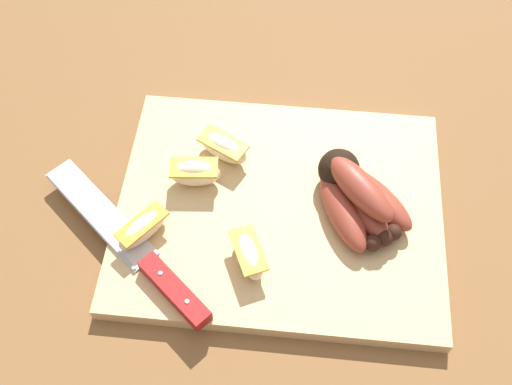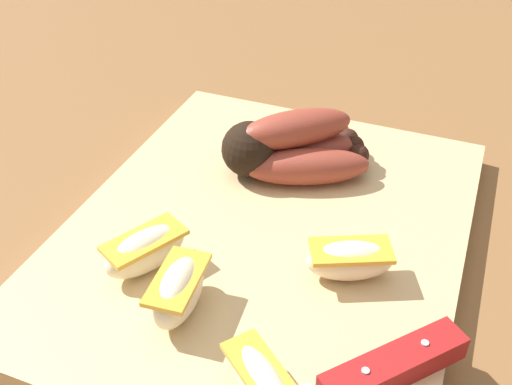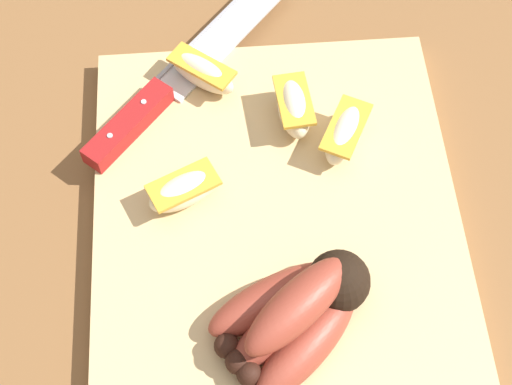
{
  "view_description": "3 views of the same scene",
  "coord_description": "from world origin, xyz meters",
  "views": [
    {
      "loc": [
        0.0,
        -0.39,
        0.64
      ],
      "look_at": [
        -0.03,
        -0.02,
        0.06
      ],
      "focal_mm": 42.57,
      "sensor_mm": 36.0,
      "label": 1
    },
    {
      "loc": [
        -0.37,
        -0.14,
        0.34
      ],
      "look_at": [
        -0.01,
        -0.0,
        0.05
      ],
      "focal_mm": 43.31,
      "sensor_mm": 36.0,
      "label": 2
    },
    {
      "loc": [
        0.28,
        -0.05,
        0.59
      ],
      "look_at": [
        -0.03,
        -0.03,
        0.04
      ],
      "focal_mm": 53.6,
      "sensor_mm": 36.0,
      "label": 3
    }
  ],
  "objects": [
    {
      "name": "cutting_board",
      "position": [
        -0.01,
        -0.01,
        0.01
      ],
      "size": [
        0.39,
        0.31,
        0.02
      ],
      "primitive_type": "cube",
      "color": "tan",
      "rests_on": "ground_plane"
    },
    {
      "name": "apple_wedge_far",
      "position": [
        -0.11,
        0.01,
        0.04
      ],
      "size": [
        0.06,
        0.03,
        0.04
      ],
      "color": "beige",
      "rests_on": "cutting_board"
    },
    {
      "name": "apple_wedge_extra",
      "position": [
        -0.04,
        -0.09,
        0.04
      ],
      "size": [
        0.05,
        0.07,
        0.03
      ],
      "color": "beige",
      "rests_on": "cutting_board"
    },
    {
      "name": "ground_plane",
      "position": [
        0.0,
        0.0,
        0.0
      ],
      "size": [
        6.0,
        6.0,
        0.0
      ],
      "primitive_type": "plane",
      "color": "brown"
    },
    {
      "name": "banana_bunch",
      "position": [
        0.08,
        -0.0,
        0.04
      ],
      "size": [
        0.13,
        0.13,
        0.06
      ],
      "color": "black",
      "rests_on": "cutting_board"
    },
    {
      "name": "apple_wedge_middle",
      "position": [
        -0.08,
        0.05,
        0.04
      ],
      "size": [
        0.07,
        0.05,
        0.03
      ],
      "color": "beige",
      "rests_on": "cutting_board"
    },
    {
      "name": "apple_wedge_near",
      "position": [
        -0.16,
        -0.07,
        0.04
      ],
      "size": [
        0.06,
        0.07,
        0.03
      ],
      "color": "beige",
      "rests_on": "cutting_board"
    }
  ]
}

